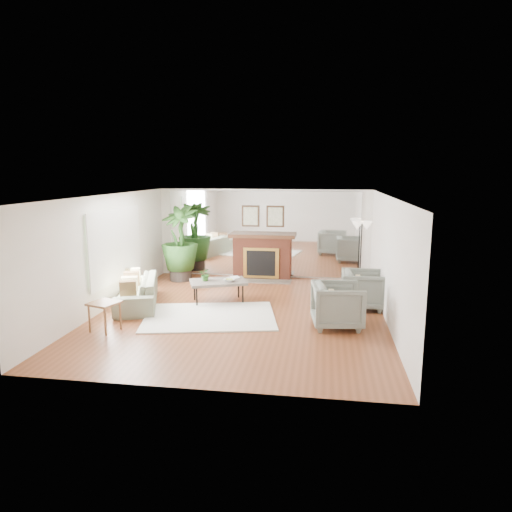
% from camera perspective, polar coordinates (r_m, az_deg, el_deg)
% --- Properties ---
extents(ground, '(7.00, 7.00, 0.00)m').
position_cam_1_polar(ground, '(9.85, -1.87, -7.16)').
color(ground, brown).
rests_on(ground, ground).
extents(wall_left, '(0.02, 7.00, 2.50)m').
position_cam_1_polar(wall_left, '(10.50, -18.18, 0.46)').
color(wall_left, white).
rests_on(wall_left, ground).
extents(wall_right, '(0.02, 7.00, 2.50)m').
position_cam_1_polar(wall_right, '(9.47, 16.17, -0.49)').
color(wall_right, white).
rests_on(wall_right, ground).
extents(wall_back, '(6.00, 0.02, 2.50)m').
position_cam_1_polar(wall_back, '(12.94, 0.90, 2.81)').
color(wall_back, white).
rests_on(wall_back, ground).
extents(mirror_panel, '(5.40, 0.04, 2.40)m').
position_cam_1_polar(mirror_panel, '(12.92, 0.89, 2.80)').
color(mirror_panel, silver).
rests_on(mirror_panel, wall_back).
extents(window_panel, '(0.04, 2.40, 1.50)m').
position_cam_1_polar(window_panel, '(10.82, -17.13, 1.34)').
color(window_panel, '#B2E09E').
rests_on(window_panel, wall_left).
extents(fireplace, '(1.85, 0.83, 2.05)m').
position_cam_1_polar(fireplace, '(12.81, 0.75, 0.06)').
color(fireplace, maroon).
rests_on(fireplace, ground).
extents(area_rug, '(3.02, 2.43, 0.03)m').
position_cam_1_polar(area_rug, '(9.63, -5.80, -7.52)').
color(area_rug, white).
rests_on(area_rug, ground).
extents(coffee_table, '(1.45, 1.15, 0.51)m').
position_cam_1_polar(coffee_table, '(10.58, -4.75, -3.32)').
color(coffee_table, '#65584F').
rests_on(coffee_table, ground).
extents(sofa, '(1.50, 2.32, 0.63)m').
position_cam_1_polar(sofa, '(10.69, -14.68, -4.30)').
color(sofa, '#6A705A').
rests_on(sofa, ground).
extents(armchair_back, '(0.93, 0.91, 0.84)m').
position_cam_1_polar(armchair_back, '(10.37, 13.24, -4.10)').
color(armchair_back, slate).
rests_on(armchair_back, ground).
extents(armchair_front, '(1.07, 1.04, 0.87)m').
position_cam_1_polar(armchair_front, '(9.04, 10.16, -6.07)').
color(armchair_front, slate).
rests_on(armchair_front, ground).
extents(side_table, '(0.62, 0.62, 0.57)m').
position_cam_1_polar(side_table, '(9.12, -18.43, -6.04)').
color(side_table, brown).
rests_on(side_table, ground).
extents(potted_ficus, '(1.25, 1.25, 2.08)m').
position_cam_1_polar(potted_ficus, '(12.70, -9.51, 1.89)').
color(potted_ficus, black).
rests_on(potted_ficus, ground).
extents(floor_lamp, '(0.55, 0.31, 1.69)m').
position_cam_1_polar(floor_lamp, '(12.46, 13.08, 3.14)').
color(floor_lamp, black).
rests_on(floor_lamp, ground).
extents(tabletop_plant, '(0.30, 0.27, 0.30)m').
position_cam_1_polar(tabletop_plant, '(10.55, -6.31, -2.30)').
color(tabletop_plant, '#2E5D22').
rests_on(tabletop_plant, coffee_table).
extents(fruit_bowl, '(0.30, 0.30, 0.07)m').
position_cam_1_polar(fruit_bowl, '(10.48, -3.34, -3.01)').
color(fruit_bowl, brown).
rests_on(fruit_bowl, coffee_table).
extents(book, '(0.29, 0.33, 0.02)m').
position_cam_1_polar(book, '(10.80, -3.17, -2.72)').
color(book, brown).
rests_on(book, coffee_table).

